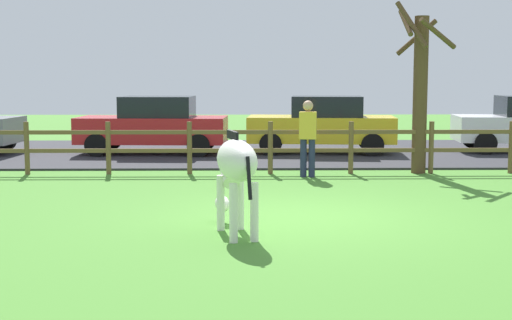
{
  "coord_description": "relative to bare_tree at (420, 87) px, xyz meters",
  "views": [
    {
      "loc": [
        -0.89,
        -11.16,
        2.16
      ],
      "look_at": [
        -0.67,
        0.92,
        0.78
      ],
      "focal_mm": 51.6,
      "sensor_mm": 36.0,
      "label": 1
    }
  ],
  "objects": [
    {
      "name": "ground_plane",
      "position": [
        -3.03,
        -5.08,
        -1.93
      ],
      "size": [
        60.0,
        60.0,
        0.0
      ],
      "primitive_type": "plane",
      "color": "#47842D"
    },
    {
      "name": "parking_asphalt",
      "position": [
        -3.03,
        4.22,
        -1.9
      ],
      "size": [
        28.0,
        7.4,
        0.05
      ],
      "primitive_type": "cube",
      "color": "#2D2D33",
      "rests_on": "ground_plane"
    },
    {
      "name": "paddock_fence",
      "position": [
        -3.31,
        -0.08,
        -1.26
      ],
      "size": [
        21.56,
        0.11,
        1.16
      ],
      "color": "brown",
      "rests_on": "ground_plane"
    },
    {
      "name": "bare_tree",
      "position": [
        0.0,
        0.0,
        0.0
      ],
      "size": [
        1.33,
        1.22,
        3.78
      ],
      "color": "#513A23",
      "rests_on": "ground_plane"
    },
    {
      "name": "zebra",
      "position": [
        -4.02,
        -6.33,
        -1.0
      ],
      "size": [
        0.76,
        1.91,
        1.41
      ],
      "color": "white",
      "rests_on": "ground_plane"
    },
    {
      "name": "parked_car_yellow",
      "position": [
        -1.71,
        3.99,
        -1.08
      ],
      "size": [
        4.14,
        2.18,
        1.56
      ],
      "color": "yellow",
      "rests_on": "parking_asphalt"
    },
    {
      "name": "parked_car_red",
      "position": [
        -6.34,
        3.83,
        -1.08
      ],
      "size": [
        4.09,
        2.06,
        1.56
      ],
      "color": "red",
      "rests_on": "parking_asphalt"
    },
    {
      "name": "visitor_near_fence",
      "position": [
        -2.53,
        -0.61,
        -1.02
      ],
      "size": [
        0.39,
        0.27,
        1.64
      ],
      "color": "#232847",
      "rests_on": "ground_plane"
    }
  ]
}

